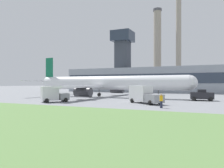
{
  "coord_description": "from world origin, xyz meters",
  "views": [
    {
      "loc": [
        16.42,
        -41.22,
        2.98
      ],
      "look_at": [
        -2.57,
        1.04,
        2.87
      ],
      "focal_mm": 35.0,
      "sensor_mm": 36.0,
      "label": 1
    }
  ],
  "objects": [
    {
      "name": "smokestack_left",
      "position": [
        -6.67,
        63.6,
        19.65
      ],
      "size": [
        4.12,
        4.12,
        38.97
      ],
      "color": "gray",
      "rests_on": "ground_plane"
    },
    {
      "name": "smokestack_right",
      "position": [
        3.77,
        58.84,
        20.63
      ],
      "size": [
        2.63,
        2.63,
        41.05
      ],
      "color": "gray",
      "rests_on": "ground_plane"
    },
    {
      "name": "airplane",
      "position": [
        -3.96,
        1.04,
        3.01
      ],
      "size": [
        36.02,
        30.33,
        9.22
      ],
      "color": "white",
      "rests_on": "ground_plane"
    },
    {
      "name": "fuel_truck",
      "position": [
        7.37,
        -9.56,
        1.28
      ],
      "size": [
        6.07,
        5.19,
        2.64
      ],
      "color": "gray",
      "rests_on": "ground_plane"
    },
    {
      "name": "ground_plane",
      "position": [
        0.0,
        0.0,
        0.0
      ],
      "size": [
        400.0,
        400.0,
        0.0
      ],
      "primitive_type": "plane",
      "color": "gray"
    },
    {
      "name": "pushback_tug",
      "position": [
        15.14,
        -0.37,
        0.89
      ],
      "size": [
        3.96,
        3.0,
        1.95
      ],
      "color": "#232328",
      "rests_on": "ground_plane"
    },
    {
      "name": "terminal_building",
      "position": [
        -0.98,
        33.78,
        4.79
      ],
      "size": [
        63.77,
        14.4,
        22.21
      ],
      "color": "#8C939E",
      "rests_on": "ground_plane"
    },
    {
      "name": "ground_crew_person",
      "position": [
        11.03,
        -14.6,
        0.88
      ],
      "size": [
        0.5,
        0.5,
        1.73
      ],
      "color": "#23283D",
      "rests_on": "ground_plane"
    },
    {
      "name": "baggage_truck",
      "position": [
        -6.55,
        -13.2,
        1.21
      ],
      "size": [
        4.32,
        4.62,
        2.51
      ],
      "color": "gray",
      "rests_on": "ground_plane"
    }
  ]
}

